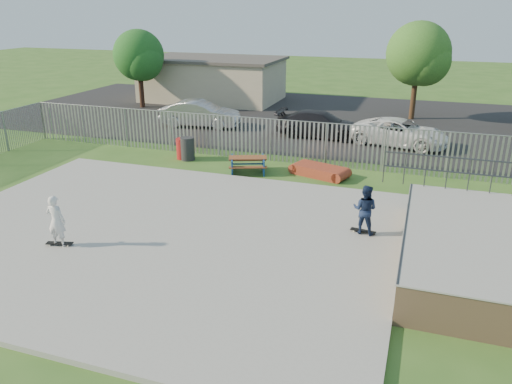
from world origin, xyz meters
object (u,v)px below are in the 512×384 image
(car_white, at_px, (400,132))
(picnic_table, at_px, (248,165))
(trash_bin_red, at_px, (183,149))
(skater_navy, at_px, (365,209))
(tree_mid, at_px, (418,54))
(trash_bin_grey, at_px, (188,149))
(car_silver, at_px, (200,114))
(funbox, at_px, (320,171))
(car_dark, at_px, (321,124))
(skater_white, at_px, (56,221))
(tree_left, at_px, (139,55))

(car_white, bearing_deg, picnic_table, 151.05)
(trash_bin_red, relative_size, skater_navy, 0.62)
(trash_bin_red, height_order, tree_mid, tree_mid)
(trash_bin_grey, height_order, car_silver, car_silver)
(funbox, height_order, trash_bin_red, trash_bin_red)
(car_silver, bearing_deg, skater_navy, -144.09)
(car_dark, relative_size, skater_white, 3.09)
(car_dark, distance_m, tree_mid, 8.72)
(skater_white, bearing_deg, funbox, -127.02)
(car_silver, relative_size, car_white, 0.96)
(picnic_table, height_order, car_dark, car_dark)
(tree_mid, xyz_separation_m, skater_white, (-9.15, -22.58, -3.14))
(trash_bin_red, height_order, car_silver, car_silver)
(car_dark, relative_size, car_white, 0.99)
(car_silver, relative_size, tree_mid, 0.78)
(skater_navy, xyz_separation_m, skater_white, (-8.50, -3.82, 0.00))
(trash_bin_grey, bearing_deg, car_white, 32.20)
(skater_white, bearing_deg, car_white, -124.36)
(car_silver, bearing_deg, trash_bin_grey, -166.95)
(car_white, height_order, skater_white, skater_white)
(skater_navy, bearing_deg, trash_bin_red, -24.58)
(tree_left, xyz_separation_m, skater_navy, (17.86, -16.59, -2.69))
(car_dark, xyz_separation_m, skater_white, (-4.56, -15.97, 0.21))
(picnic_table, height_order, car_silver, car_silver)
(picnic_table, relative_size, trash_bin_grey, 1.85)
(picnic_table, xyz_separation_m, funbox, (3.08, 0.57, -0.14))
(picnic_table, bearing_deg, tree_mid, 44.75)
(trash_bin_grey, relative_size, skater_white, 0.69)
(car_silver, relative_size, skater_white, 2.98)
(car_white, bearing_deg, car_silver, 99.89)
(tree_mid, bearing_deg, tree_left, -173.32)
(skater_navy, bearing_deg, tree_mid, -83.96)
(trash_bin_grey, distance_m, tree_mid, 16.49)
(car_dark, height_order, skater_white, skater_white)
(picnic_table, distance_m, skater_white, 9.28)
(car_silver, bearing_deg, tree_left, 50.17)
(funbox, bearing_deg, trash_bin_red, -165.56)
(car_white, bearing_deg, trash_bin_grey, 134.94)
(trash_bin_red, xyz_separation_m, skater_navy, (9.30, -5.95, 0.45))
(car_dark, xyz_separation_m, tree_left, (-13.92, 4.45, 2.90))
(trash_bin_grey, xyz_separation_m, car_silver, (-2.31, 6.45, 0.25))
(picnic_table, distance_m, tree_mid, 15.59)
(trash_bin_grey, relative_size, car_dark, 0.22)
(picnic_table, relative_size, tree_mid, 0.33)
(car_white, distance_m, tree_mid, 7.81)
(picnic_table, distance_m, trash_bin_grey, 3.44)
(tree_left, height_order, skater_white, tree_left)
(tree_mid, bearing_deg, car_silver, -151.62)
(trash_bin_grey, xyz_separation_m, tree_left, (-8.87, 10.74, 3.09))
(trash_bin_grey, distance_m, car_dark, 8.07)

